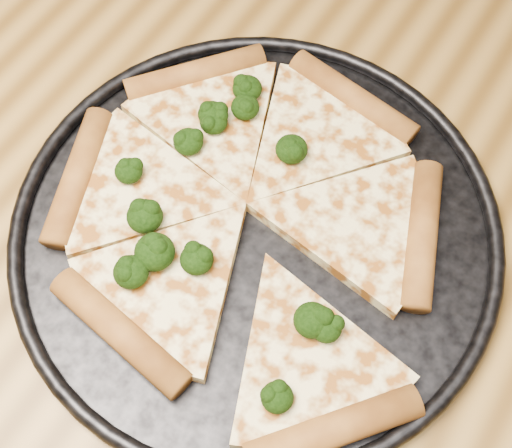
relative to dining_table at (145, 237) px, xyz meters
The scene contains 5 objects.
ground 0.66m from the dining_table, ahead, with size 4.00×4.00×0.00m, color brown.
dining_table is the anchor object (origin of this frame).
pizza_pan 0.15m from the dining_table, ahead, with size 0.37×0.37×0.02m.
pizza 0.15m from the dining_table, 13.81° to the left, with size 0.34×0.32×0.02m.
broccoli_florets 0.14m from the dining_table, ahead, with size 0.21×0.23×0.02m.
Camera 1 is at (0.24, -0.19, 1.24)m, focal length 49.84 mm.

